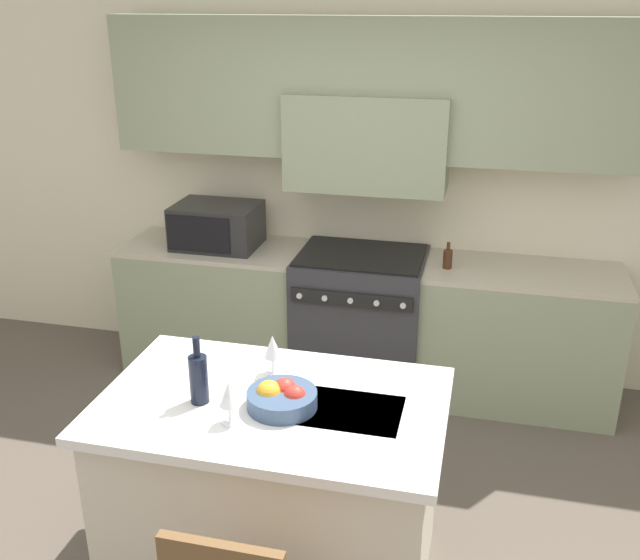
{
  "coord_description": "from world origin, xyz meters",
  "views": [
    {
      "loc": [
        0.76,
        -2.46,
        2.5
      ],
      "look_at": [
        -0.02,
        0.79,
        1.17
      ],
      "focal_mm": 40.0,
      "sensor_mm": 36.0,
      "label": 1
    }
  ],
  "objects": [
    {
      "name": "fruit_bowl",
      "position": [
        0.01,
        -0.02,
        0.96
      ],
      "size": [
        0.29,
        0.29,
        0.11
      ],
      "color": "#384C6B",
      "rests_on": "kitchen_island"
    },
    {
      "name": "back_counter",
      "position": [
        0.0,
        1.87,
        0.46
      ],
      "size": [
        3.3,
        0.62,
        0.91
      ],
      "color": "gray",
      "rests_on": "ground_plane"
    },
    {
      "name": "range_stove",
      "position": [
        0.0,
        1.85,
        0.47
      ],
      "size": [
        0.83,
        0.7,
        0.94
      ],
      "color": "#2D2D33",
      "rests_on": "ground_plane"
    },
    {
      "name": "wine_bottle",
      "position": [
        -0.34,
        -0.06,
        1.04
      ],
      "size": [
        0.08,
        0.08,
        0.3
      ],
      "color": "black",
      "rests_on": "kitchen_island"
    },
    {
      "name": "oil_bottle_on_counter",
      "position": [
        0.56,
        1.8,
        0.98
      ],
      "size": [
        0.06,
        0.06,
        0.17
      ],
      "color": "#422314",
      "rests_on": "back_counter"
    },
    {
      "name": "wine_glass_near",
      "position": [
        -0.16,
        -0.18,
        1.05
      ],
      "size": [
        0.08,
        0.08,
        0.19
      ],
      "color": "white",
      "rests_on": "kitchen_island"
    },
    {
      "name": "microwave",
      "position": [
        -1.0,
        1.87,
        1.06
      ],
      "size": [
        0.56,
        0.42,
        0.29
      ],
      "color": "black",
      "rests_on": "back_counter"
    },
    {
      "name": "back_cabinetry",
      "position": [
        0.0,
        2.12,
        1.59
      ],
      "size": [
        10.0,
        0.46,
        2.7
      ],
      "color": "beige",
      "rests_on": "ground_plane"
    },
    {
      "name": "wine_glass_far",
      "position": [
        -0.11,
        0.25,
        1.05
      ],
      "size": [
        0.08,
        0.08,
        0.19
      ],
      "color": "white",
      "rests_on": "kitchen_island"
    },
    {
      "name": "kitchen_island",
      "position": [
        -0.05,
        0.02,
        0.46
      ],
      "size": [
        1.46,
        0.93,
        0.92
      ],
      "color": "beige",
      "rests_on": "ground_plane"
    }
  ]
}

